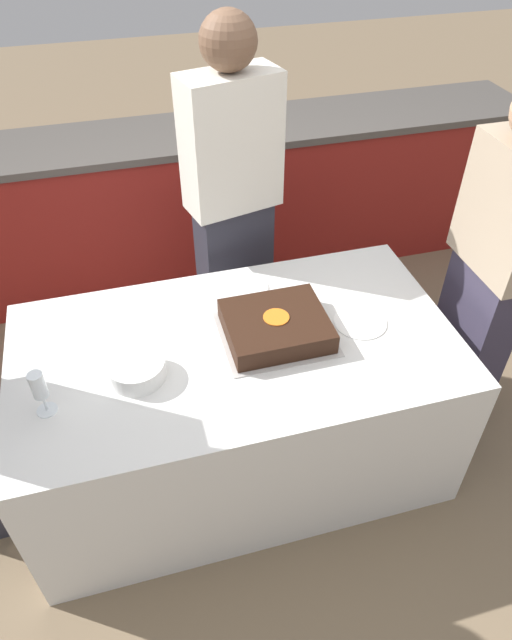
{
  "coord_description": "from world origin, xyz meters",
  "views": [
    {
      "loc": [
        -0.34,
        -1.54,
        2.22
      ],
      "look_at": [
        0.08,
        0.0,
        0.82
      ],
      "focal_mm": 32.0,
      "sensor_mm": 36.0,
      "label": 1
    }
  ],
  "objects_px": {
    "cake": "(276,326)",
    "person_cutting_cake": "(233,208)",
    "plate_stack": "(136,369)",
    "person_seated_right": "(492,272)",
    "wine_glass": "(39,387)"
  },
  "relations": [
    {
      "from": "cake",
      "to": "person_seated_right",
      "type": "xyz_separation_m",
      "value": [
        0.91,
        -0.01,
        0.08
      ]
    },
    {
      "from": "person_cutting_cake",
      "to": "cake",
      "type": "bearing_deg",
      "value": 76.66
    },
    {
      "from": "wine_glass",
      "to": "person_cutting_cake",
      "type": "height_order",
      "value": "person_cutting_cake"
    },
    {
      "from": "plate_stack",
      "to": "person_cutting_cake",
      "type": "xyz_separation_m",
      "value": [
        0.54,
        0.76,
        0.14
      ]
    },
    {
      "from": "wine_glass",
      "to": "person_seated_right",
      "type": "height_order",
      "value": "person_seated_right"
    },
    {
      "from": "cake",
      "to": "person_cutting_cake",
      "type": "xyz_separation_m",
      "value": [
        0.0,
        0.68,
        0.13
      ]
    },
    {
      "from": "cake",
      "to": "wine_glass",
      "type": "height_order",
      "value": "wine_glass"
    },
    {
      "from": "plate_stack",
      "to": "wine_glass",
      "type": "xyz_separation_m",
      "value": [
        -0.31,
        -0.08,
        0.08
      ]
    },
    {
      "from": "person_seated_right",
      "to": "wine_glass",
      "type": "bearing_deg",
      "value": -85.13
    },
    {
      "from": "wine_glass",
      "to": "plate_stack",
      "type": "bearing_deg",
      "value": 14.09
    },
    {
      "from": "wine_glass",
      "to": "cake",
      "type": "bearing_deg",
      "value": 10.47
    },
    {
      "from": "plate_stack",
      "to": "person_seated_right",
      "type": "height_order",
      "value": "person_seated_right"
    },
    {
      "from": "cake",
      "to": "person_cutting_cake",
      "type": "distance_m",
      "value": 0.69
    },
    {
      "from": "plate_stack",
      "to": "person_cutting_cake",
      "type": "height_order",
      "value": "person_cutting_cake"
    },
    {
      "from": "person_cutting_cake",
      "to": "person_seated_right",
      "type": "height_order",
      "value": "person_cutting_cake"
    }
  ]
}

